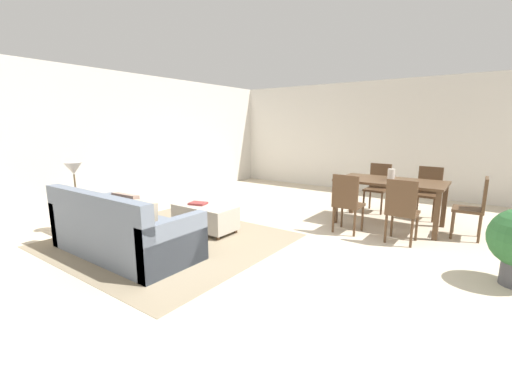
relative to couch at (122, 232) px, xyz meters
The scene contains 16 objects.
ground_plane 2.31m from the couch, 29.62° to the left, with size 10.80×10.80×0.00m, color beige.
wall_back 6.54m from the couch, 71.98° to the left, with size 9.00×0.12×2.70m, color silver.
wall_left 3.17m from the couch, 146.87° to the left, with size 0.12×11.00×2.70m, color silver.
area_rug 0.75m from the couch, 81.70° to the left, with size 3.00×2.80×0.01m, color gray.
couch is the anchor object (origin of this frame).
ottoman_table 1.33m from the couch, 81.26° to the left, with size 1.01×0.51×0.42m.
side_table 1.35m from the couch, behind, with size 0.40×0.40×0.58m.
table_lamp 1.51m from the couch, behind, with size 0.26×0.26×0.53m.
dining_table 4.17m from the couch, 53.93° to the left, with size 1.66×0.92×0.76m.
dining_chair_near_left 3.25m from the couch, 51.07° to the left, with size 0.41×0.41×0.92m.
dining_chair_near_right 3.79m from the couch, 41.67° to the left, with size 0.40×0.40×0.92m.
dining_chair_far_left 4.67m from the couch, 64.34° to the left, with size 0.42×0.42×0.92m.
dining_chair_far_right 5.12m from the couch, 55.60° to the left, with size 0.42×0.42×0.92m.
dining_chair_head_east 4.96m from the couch, 42.52° to the left, with size 0.41×0.41×0.92m.
vase_centerpiece 4.20m from the couch, 54.01° to the left, with size 0.11×0.11×0.19m, color silver.
book_on_ottoman 1.31m from the couch, 87.01° to the left, with size 0.26×0.20×0.03m, color maroon.
Camera 1 is at (1.82, -3.46, 1.64)m, focal length 23.42 mm.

